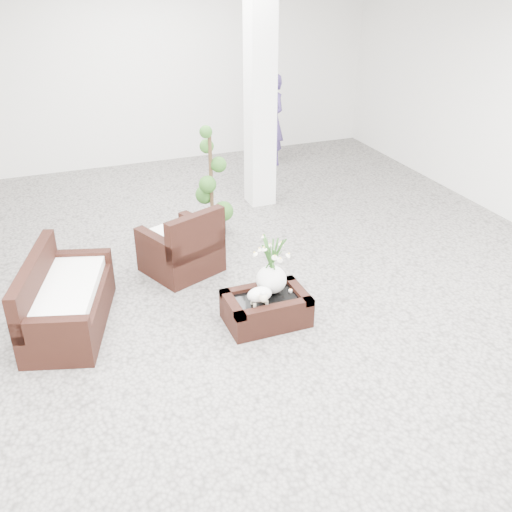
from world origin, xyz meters
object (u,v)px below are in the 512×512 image
object	(u,v)px
coffee_table	(266,310)
topiary	(211,182)
armchair	(180,239)
loveseat	(67,293)

from	to	relation	value
coffee_table	topiary	xyz separation A→B (m)	(0.15, 2.44, 0.64)
coffee_table	topiary	bearing A→B (deg)	86.49
coffee_table	armchair	distance (m)	1.63
armchair	topiary	xyz separation A→B (m)	(0.72, 0.94, 0.35)
armchair	loveseat	distance (m)	1.66
armchair	loveseat	world-z (taller)	armchair
loveseat	topiary	size ratio (longest dim) A/B	0.98
armchair	loveseat	bearing A→B (deg)	5.76
coffee_table	armchair	size ratio (longest dim) A/B	1.01
armchair	coffee_table	bearing A→B (deg)	88.39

